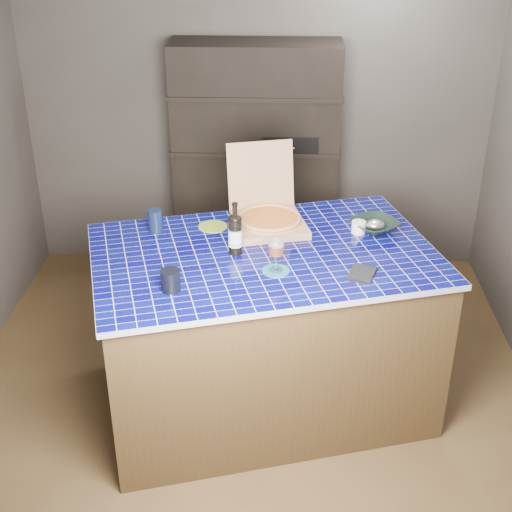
{
  "coord_description": "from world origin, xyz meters",
  "views": [
    {
      "loc": [
        0.19,
        -3.47,
        2.79
      ],
      "look_at": [
        0.06,
        0.0,
        0.94
      ],
      "focal_mm": 50.0,
      "sensor_mm": 36.0,
      "label": 1
    }
  ],
  "objects_px": {
    "kitchen_island": "(264,330)",
    "dvd_case": "(362,274)",
    "pizza_box": "(268,217)",
    "wine_glass": "(276,248)",
    "bowl": "(375,226)",
    "mead_bottle": "(235,234)"
  },
  "relations": [
    {
      "from": "bowl",
      "to": "wine_glass",
      "type": "bearing_deg",
      "value": -138.23
    },
    {
      "from": "wine_glass",
      "to": "mead_bottle",
      "type": "bearing_deg",
      "value": 138.56
    },
    {
      "from": "pizza_box",
      "to": "wine_glass",
      "type": "relative_size",
      "value": 2.99
    },
    {
      "from": "wine_glass",
      "to": "kitchen_island",
      "type": "bearing_deg",
      "value": 107.14
    },
    {
      "from": "bowl",
      "to": "kitchen_island",
      "type": "bearing_deg",
      "value": -155.02
    },
    {
      "from": "kitchen_island",
      "to": "dvd_case",
      "type": "bearing_deg",
      "value": -40.2
    },
    {
      "from": "dvd_case",
      "to": "bowl",
      "type": "height_order",
      "value": "bowl"
    },
    {
      "from": "kitchen_island",
      "to": "wine_glass",
      "type": "height_order",
      "value": "wine_glass"
    },
    {
      "from": "kitchen_island",
      "to": "wine_glass",
      "type": "relative_size",
      "value": 11.04
    },
    {
      "from": "mead_bottle",
      "to": "dvd_case",
      "type": "xyz_separation_m",
      "value": [
        0.66,
        -0.21,
        -0.11
      ]
    },
    {
      "from": "mead_bottle",
      "to": "dvd_case",
      "type": "relative_size",
      "value": 1.67
    },
    {
      "from": "wine_glass",
      "to": "bowl",
      "type": "bearing_deg",
      "value": 41.77
    },
    {
      "from": "mead_bottle",
      "to": "pizza_box",
      "type": "bearing_deg",
      "value": 63.69
    },
    {
      "from": "pizza_box",
      "to": "kitchen_island",
      "type": "bearing_deg",
      "value": -106.54
    },
    {
      "from": "pizza_box",
      "to": "dvd_case",
      "type": "height_order",
      "value": "pizza_box"
    },
    {
      "from": "kitchen_island",
      "to": "wine_glass",
      "type": "distance_m",
      "value": 0.67
    },
    {
      "from": "wine_glass",
      "to": "bowl",
      "type": "relative_size",
      "value": 0.74
    },
    {
      "from": "mead_bottle",
      "to": "bowl",
      "type": "relative_size",
      "value": 1.15
    },
    {
      "from": "wine_glass",
      "to": "bowl",
      "type": "xyz_separation_m",
      "value": [
        0.56,
        0.5,
        -0.1
      ]
    },
    {
      "from": "pizza_box",
      "to": "mead_bottle",
      "type": "height_order",
      "value": "pizza_box"
    },
    {
      "from": "dvd_case",
      "to": "mead_bottle",
      "type": "bearing_deg",
      "value": -178.87
    },
    {
      "from": "mead_bottle",
      "to": "bowl",
      "type": "distance_m",
      "value": 0.84
    }
  ]
}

